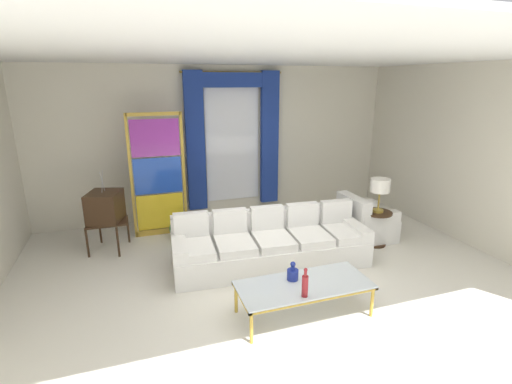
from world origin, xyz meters
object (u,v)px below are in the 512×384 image
at_px(bottle_blue_decanter, 305,285).
at_px(armchair_white, 364,223).
at_px(table_lamp_brass, 380,187).
at_px(vintage_tv, 105,208).
at_px(coffee_table, 304,286).
at_px(peacock_figurine, 183,230).
at_px(couch_white_long, 270,244).
at_px(bottle_crystal_tall, 293,273).
at_px(round_side_table, 376,225).
at_px(stained_glass_divider, 158,178).

distance_m(bottle_blue_decanter, armchair_white, 2.91).
bearing_deg(table_lamp_brass, vintage_tv, 163.81).
distance_m(coffee_table, peacock_figurine, 2.83).
xyz_separation_m(coffee_table, vintage_tv, (-2.27, 2.68, 0.35)).
distance_m(couch_white_long, coffee_table, 1.39).
distance_m(bottle_crystal_tall, round_side_table, 2.50).
distance_m(couch_white_long, stained_glass_divider, 2.37).
relative_size(vintage_tv, stained_glass_divider, 0.61).
xyz_separation_m(couch_white_long, table_lamp_brass, (1.95, 0.05, 0.72)).
relative_size(vintage_tv, peacock_figurine, 2.24).
height_order(coffee_table, vintage_tv, vintage_tv).
height_order(vintage_tv, peacock_figurine, vintage_tv).
xyz_separation_m(coffee_table, bottle_crystal_tall, (-0.09, 0.13, 0.11)).
distance_m(bottle_blue_decanter, peacock_figurine, 3.03).
height_order(couch_white_long, round_side_table, couch_white_long).
distance_m(vintage_tv, armchair_white, 4.40).
relative_size(bottle_crystal_tall, peacock_figurine, 0.39).
bearing_deg(bottle_blue_decanter, round_side_table, 37.85).
bearing_deg(couch_white_long, armchair_white, 10.06).
distance_m(peacock_figurine, round_side_table, 3.32).
height_order(stained_glass_divider, round_side_table, stained_glass_divider).
relative_size(stained_glass_divider, table_lamp_brass, 3.86).
relative_size(couch_white_long, peacock_figurine, 4.96).
xyz_separation_m(bottle_crystal_tall, round_side_table, (2.13, 1.30, -0.13)).
bearing_deg(table_lamp_brass, coffee_table, -145.00).
distance_m(stained_glass_divider, round_side_table, 3.86).
bearing_deg(table_lamp_brass, armchair_white, 97.41).
bearing_deg(bottle_blue_decanter, peacock_figurine, 108.19).
xyz_separation_m(bottle_blue_decanter, table_lamp_brass, (2.16, 1.68, 0.48)).
distance_m(coffee_table, armchair_white, 2.65).
bearing_deg(coffee_table, stained_glass_divider, 113.95).
height_order(couch_white_long, bottle_blue_decanter, couch_white_long).
bearing_deg(armchair_white, vintage_tv, 167.36).
distance_m(couch_white_long, peacock_figurine, 1.69).
height_order(armchair_white, round_side_table, armchair_white).
height_order(couch_white_long, vintage_tv, vintage_tv).
distance_m(peacock_figurine, table_lamp_brass, 3.42).
bearing_deg(couch_white_long, peacock_figurine, 132.93).
height_order(stained_glass_divider, table_lamp_brass, stained_glass_divider).
bearing_deg(table_lamp_brass, couch_white_long, -178.64).
height_order(coffee_table, armchair_white, armchair_white).
distance_m(bottle_blue_decanter, vintage_tv, 3.64).
distance_m(round_side_table, table_lamp_brass, 0.67).
bearing_deg(bottle_crystal_tall, stained_glass_divider, 113.48).
height_order(coffee_table, peacock_figurine, peacock_figurine).
bearing_deg(peacock_figurine, armchair_white, -16.27).
xyz_separation_m(stained_glass_divider, table_lamp_brass, (3.42, -1.66, -0.03)).
bearing_deg(armchair_white, couch_white_long, -169.94).
distance_m(couch_white_long, armchair_white, 1.94).
relative_size(couch_white_long, vintage_tv, 2.21).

